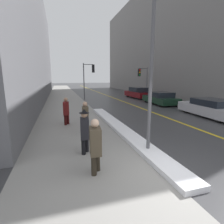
# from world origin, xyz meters

# --- Properties ---
(ground_plane) EXTENTS (160.00, 160.00, 0.00)m
(ground_plane) POSITION_xyz_m (0.00, 0.00, 0.00)
(ground_plane) COLOR #38383A
(sidewalk_slab) EXTENTS (4.00, 80.00, 0.01)m
(sidewalk_slab) POSITION_xyz_m (-2.00, 15.00, 0.01)
(sidewalk_slab) COLOR gray
(sidewalk_slab) RESTS_ON ground
(road_centre_stripe) EXTENTS (0.16, 80.00, 0.00)m
(road_centre_stripe) POSITION_xyz_m (4.00, 15.00, 0.00)
(road_centre_stripe) COLOR gold
(road_centre_stripe) RESTS_ON ground
(snow_bank_curb) EXTENTS (0.70, 10.38, 0.16)m
(snow_bank_curb) POSITION_xyz_m (0.21, 4.63, 0.08)
(snow_bank_curb) COLOR white
(snow_bank_curb) RESTS_ON ground
(building_facade_left) EXTENTS (6.00, 36.00, 13.21)m
(building_facade_left) POSITION_xyz_m (-7.00, 20.00, 6.60)
(building_facade_left) COLOR slate
(building_facade_left) RESTS_ON ground
(building_facade_right) EXTENTS (6.00, 36.00, 15.67)m
(building_facade_right) POSITION_xyz_m (13.00, 22.00, 7.83)
(building_facade_right) COLOR slate
(building_facade_right) RESTS_ON ground
(lamp_post) EXTENTS (0.28, 0.28, 5.61)m
(lamp_post) POSITION_xyz_m (0.23, 1.78, 3.31)
(lamp_post) COLOR #515156
(lamp_post) RESTS_ON ground
(traffic_light_near) EXTENTS (1.31, 0.34, 4.16)m
(traffic_light_near) POSITION_xyz_m (0.88, 17.19, 3.01)
(traffic_light_near) COLOR #515156
(traffic_light_near) RESTS_ON ground
(traffic_light_far) EXTENTS (1.31, 0.37, 3.74)m
(traffic_light_far) POSITION_xyz_m (7.07, 16.08, 2.70)
(traffic_light_far) COLOR #515156
(traffic_light_far) RESTS_ON ground
(pedestrian_trailing) EXTENTS (0.34, 0.52, 1.52)m
(pedestrian_trailing) POSITION_xyz_m (-1.77, 1.00, 0.84)
(pedestrian_trailing) COLOR #2A241B
(pedestrian_trailing) RESTS_ON ground
(pedestrian_nearside) EXTENTS (0.33, 0.70, 1.55)m
(pedestrian_nearside) POSITION_xyz_m (-1.86, 2.37, 0.84)
(pedestrian_nearside) COLOR black
(pedestrian_nearside) RESTS_ON ground
(pedestrian_in_glasses) EXTENTS (0.33, 0.51, 1.48)m
(pedestrian_in_glasses) POSITION_xyz_m (-1.51, 4.58, 0.82)
(pedestrian_in_glasses) COLOR #2A241B
(pedestrian_in_glasses) RESTS_ON ground
(pedestrian_with_shoulder_bag) EXTENTS (0.33, 0.71, 1.50)m
(pedestrian_with_shoulder_bag) POSITION_xyz_m (-2.29, 6.37, 0.83)
(pedestrian_with_shoulder_bag) COLOR #340C0C
(pedestrian_with_shoulder_bag) RESTS_ON ground
(parked_car_silver) EXTENTS (2.04, 4.62, 1.17)m
(parked_car_silver) POSITION_xyz_m (6.99, 5.70, 0.56)
(parked_car_silver) COLOR #B2B2B7
(parked_car_silver) RESTS_ON ground
(parked_car_dark_green) EXTENTS (2.01, 4.22, 1.18)m
(parked_car_dark_green) POSITION_xyz_m (6.81, 11.52, 0.57)
(parked_car_dark_green) COLOR black
(parked_car_dark_green) RESTS_ON ground
(parked_car_maroon) EXTENTS (2.10, 4.41, 1.33)m
(parked_car_maroon) POSITION_xyz_m (7.00, 16.95, 0.63)
(parked_car_maroon) COLOR #600F14
(parked_car_maroon) RESTS_ON ground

